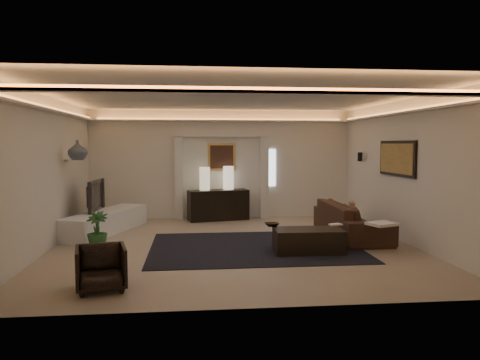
{
  "coord_description": "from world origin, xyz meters",
  "views": [
    {
      "loc": [
        -0.79,
        -8.95,
        2.01
      ],
      "look_at": [
        0.2,
        0.6,
        1.25
      ],
      "focal_mm": 34.56,
      "sensor_mm": 36.0,
      "label": 1
    }
  ],
  "objects": [
    {
      "name": "pilaster_right",
      "position": [
        1.15,
        3.4,
        1.1
      ],
      "size": [
        0.22,
        0.2,
        2.2
      ],
      "primitive_type": "cube",
      "color": "silver",
      "rests_on": "ground"
    },
    {
      "name": "lamp_left",
      "position": [
        -0.47,
        3.09,
        1.09
      ],
      "size": [
        0.28,
        0.28,
        0.6
      ],
      "primitive_type": "cylinder",
      "rotation": [
        0.0,
        0.0,
        0.05
      ],
      "color": "beige",
      "rests_on": "console"
    },
    {
      "name": "bowl",
      "position": [
        0.71,
        -0.38,
        0.44
      ],
      "size": [
        0.31,
        0.31,
        0.07
      ],
      "primitive_type": "imported",
      "rotation": [
        0.0,
        0.0,
        0.16
      ],
      "color": "black",
      "rests_on": "coffee_table"
    },
    {
      "name": "painting_frame",
      "position": [
        0.0,
        3.47,
        1.65
      ],
      "size": [
        0.74,
        0.04,
        0.74
      ],
      "primitive_type": "cube",
      "color": "tan",
      "rests_on": "wall_back"
    },
    {
      "name": "ceiling",
      "position": [
        0.0,
        0.0,
        2.9
      ],
      "size": [
        7.0,
        7.0,
        0.0
      ],
      "primitive_type": "plane",
      "rotation": [
        3.14,
        0.0,
        0.0
      ],
      "color": "white",
      "rests_on": "ground"
    },
    {
      "name": "painting_canvas",
      "position": [
        0.0,
        3.44,
        1.65
      ],
      "size": [
        0.62,
        0.02,
        0.62
      ],
      "primitive_type": "cube",
      "color": "#4C2D1E",
      "rests_on": "wall_back"
    },
    {
      "name": "ginger_jar",
      "position": [
        -3.15,
        0.92,
        1.87
      ],
      "size": [
        0.44,
        0.44,
        0.41
      ],
      "primitive_type": "imported",
      "rotation": [
        0.0,
        0.0,
        0.13
      ],
      "color": "slate",
      "rests_on": "wall_niche"
    },
    {
      "name": "pilaster_left",
      "position": [
        -1.15,
        3.4,
        1.1
      ],
      "size": [
        0.22,
        0.2,
        2.2
      ],
      "primitive_type": "cube",
      "color": "silver",
      "rests_on": "ground"
    },
    {
      "name": "wall_right",
      "position": [
        3.5,
        0.0,
        1.45
      ],
      "size": [
        0.0,
        7.0,
        7.0
      ],
      "primitive_type": "plane",
      "rotation": [
        1.57,
        0.0,
        -1.57
      ],
      "color": "white",
      "rests_on": "ground"
    },
    {
      "name": "plant",
      "position": [
        -2.61,
        0.02,
        0.35
      ],
      "size": [
        0.42,
        0.42,
        0.71
      ],
      "primitive_type": "imported",
      "rotation": [
        0.0,
        0.0,
        -0.07
      ],
      "color": "#255225",
      "rests_on": "ground"
    },
    {
      "name": "wall_niche",
      "position": [
        -3.44,
        1.4,
        1.65
      ],
      "size": [
        0.1,
        0.55,
        0.04
      ],
      "primitive_type": "cube",
      "color": "silver",
      "rests_on": "wall_left"
    },
    {
      "name": "cove_soffit",
      "position": [
        0.0,
        0.0,
        2.62
      ],
      "size": [
        7.0,
        7.0,
        0.04
      ],
      "primitive_type": "cube",
      "color": "silver",
      "rests_on": "ceiling"
    },
    {
      "name": "media_ledge",
      "position": [
        -2.75,
        1.65,
        0.23
      ],
      "size": [
        1.6,
        2.79,
        0.51
      ],
      "primitive_type": "cube",
      "rotation": [
        0.0,
        0.0,
        -0.36
      ],
      "color": "white",
      "rests_on": "ground"
    },
    {
      "name": "lamp_right",
      "position": [
        0.16,
        3.25,
        1.09
      ],
      "size": [
        0.32,
        0.32,
        0.62
      ],
      "primitive_type": "cylinder",
      "rotation": [
        0.0,
        0.0,
        -0.17
      ],
      "color": "beige",
      "rests_on": "console"
    },
    {
      "name": "wall_back",
      "position": [
        0.0,
        3.5,
        1.45
      ],
      "size": [
        7.0,
        0.0,
        7.0
      ],
      "primitive_type": "plane",
      "rotation": [
        1.57,
        0.0,
        0.0
      ],
      "color": "white",
      "rests_on": "ground"
    },
    {
      "name": "art_panel_gold",
      "position": [
        3.44,
        0.3,
        1.7
      ],
      "size": [
        0.02,
        1.5,
        0.62
      ],
      "primitive_type": "cube",
      "color": "tan",
      "rests_on": "wall_right"
    },
    {
      "name": "area_rug",
      "position": [
        0.4,
        -0.2,
        0.01
      ],
      "size": [
        4.0,
        3.0,
        0.01
      ],
      "primitive_type": "cube",
      "color": "black",
      "rests_on": "ground"
    },
    {
      "name": "floor",
      "position": [
        0.0,
        0.0,
        0.0
      ],
      "size": [
        7.0,
        7.0,
        0.0
      ],
      "primitive_type": "plane",
      "color": "tan",
      "rests_on": "ground"
    },
    {
      "name": "armchair",
      "position": [
        -2.05,
        -2.58,
        0.31
      ],
      "size": [
        0.79,
        0.81,
        0.62
      ],
      "primitive_type": "imported",
      "rotation": [
        0.0,
        0.0,
        0.22
      ],
      "color": "black",
      "rests_on": "ground"
    },
    {
      "name": "wall_left",
      "position": [
        -3.5,
        0.0,
        1.45
      ],
      "size": [
        0.0,
        7.0,
        7.0
      ],
      "primitive_type": "plane",
      "rotation": [
        1.57,
        0.0,
        1.57
      ],
      "color": "white",
      "rests_on": "ground"
    },
    {
      "name": "daylight_slit",
      "position": [
        1.35,
        3.48,
        1.35
      ],
      "size": [
        0.25,
        0.03,
        1.0
      ],
      "primitive_type": "cube",
      "color": "white",
      "rests_on": "wall_back"
    },
    {
      "name": "sofa",
      "position": [
        2.61,
        0.59,
        0.37
      ],
      "size": [
        2.51,
        0.99,
        0.73
      ],
      "primitive_type": "imported",
      "rotation": [
        0.0,
        0.0,
        1.57
      ],
      "color": "brown",
      "rests_on": "ground"
    },
    {
      "name": "throw_pillow",
      "position": [
        2.71,
        0.85,
        0.55
      ],
      "size": [
        0.19,
        0.37,
        0.36
      ],
      "primitive_type": "cube",
      "rotation": [
        0.0,
        0.0,
        -0.26
      ],
      "color": "#A17557",
      "rests_on": "sofa"
    },
    {
      "name": "tv",
      "position": [
        -3.09,
        1.79,
        0.8
      ],
      "size": [
        1.23,
        0.23,
        0.7
      ],
      "primitive_type": "imported",
      "rotation": [
        0.0,
        0.0,
        1.51
      ],
      "color": "black",
      "rests_on": "media_ledge"
    },
    {
      "name": "magazine",
      "position": [
        1.95,
        -0.38,
        0.42
      ],
      "size": [
        0.26,
        0.23,
        0.03
      ],
      "primitive_type": "cube",
      "rotation": [
        0.0,
        0.0,
        0.33
      ],
      "color": "white",
      "rests_on": "coffee_table"
    },
    {
      "name": "console",
      "position": [
        -0.12,
        3.08,
        0.4
      ],
      "size": [
        1.64,
        0.81,
        0.79
      ],
      "primitive_type": "cube",
      "rotation": [
        0.0,
        0.0,
        0.21
      ],
      "color": "black",
      "rests_on": "ground"
    },
    {
      "name": "throw_blanket",
      "position": [
        2.64,
        -0.94,
        0.55
      ],
      "size": [
        0.59,
        0.54,
        0.05
      ],
      "primitive_type": "cube",
      "rotation": [
        0.0,
        0.0,
        0.37
      ],
      "color": "white",
      "rests_on": "sofa"
    },
    {
      "name": "wall_front",
      "position": [
        0.0,
        -3.5,
        1.45
      ],
      "size": [
        7.0,
        0.0,
        7.0
      ],
      "primitive_type": "plane",
      "rotation": [
        -1.57,
        0.0,
        0.0
      ],
      "color": "white",
      "rests_on": "ground"
    },
    {
      "name": "coffee_table",
      "position": [
        1.33,
        -0.72,
        0.21
      ],
      "size": [
        1.27,
        0.72,
        0.47
      ],
      "primitive_type": "cube",
      "rotation": [
        0.0,
        0.0,
        -0.03
      ],
      "color": "black",
      "rests_on": "ground"
    },
    {
      "name": "figurine",
      "position": [
        -3.09,
        2.17,
        0.64
      ],
      "size": [
        0.17,
        0.17,
        0.36
      ],
      "primitive_type": "cylinder",
      "rotation": [
        0.0,
        0.0,
        -0.4
      ],
      "color": "black",
      "rests_on": "media_ledge"
    },
    {
      "name": "wall_sconce",
      "position": [
        3.38,
        2.2,
        1.68
      ],
      "size": [
        0.12,
        0.12,
        0.22
      ],
      "primitive_type": "cylinder",
      "color": "black",
      "rests_on": "wall_right"
    },
    {
      "name": "art_panel_frame",
      "position": [
        3.47,
        0.3,
        1.7
      ],
      "size": [
        0.04,
        1.64,
        0.74
      ],
      "primitive_type": "cube",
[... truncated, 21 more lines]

